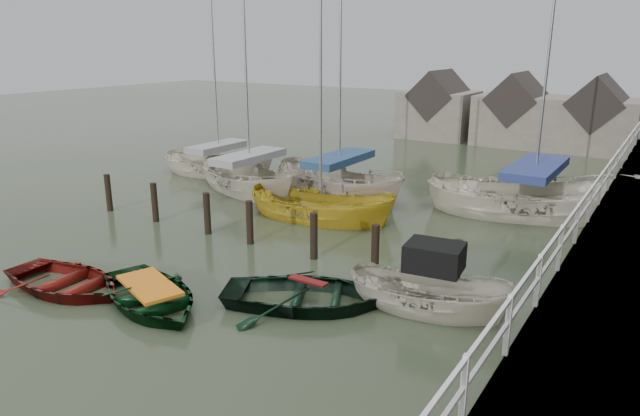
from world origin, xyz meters
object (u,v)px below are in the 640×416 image
Objects in this scene: sailboat_d at (531,213)px; sailboat_e at (220,174)px; sailboat_a at (250,190)px; sailboat_b at (339,194)px; rowboat_dkgreen at (308,306)px; sailboat_c at (320,218)px; rowboat_green at (151,306)px; motorboat at (429,306)px; rowboat_red at (67,290)px.

sailboat_d is 1.16× the size of sailboat_e.
sailboat_b reaches higher than sailboat_a.
sailboat_b is 0.98× the size of sailboat_d.
rowboat_dkgreen is 0.40× the size of sailboat_c.
sailboat_c is at bearing 22.77° from rowboat_green.
rowboat_dkgreen is 11.04m from sailboat_d.
sailboat_c is (-6.10, 4.78, -0.09)m from motorboat.
sailboat_a reaches higher than rowboat_green.
sailboat_a is 0.93× the size of sailboat_d.
sailboat_b is (-7.16, 7.87, -0.04)m from motorboat.
rowboat_dkgreen is 2.88m from motorboat.
motorboat is at bearing -129.82° from sailboat_e.
sailboat_d reaches higher than motorboat.
sailboat_d is at bearing -54.83° from sailboat_a.
rowboat_green is 0.31× the size of sailboat_d.
rowboat_red is 0.33× the size of sailboat_a.
rowboat_dkgreen is 14.76m from sailboat_e.
sailboat_d reaches higher than rowboat_red.
sailboat_c is 0.97× the size of sailboat_e.
sailboat_a is at bearing 47.13° from rowboat_green.
motorboat is 0.33× the size of sailboat_d.
rowboat_green is at bearing 177.24° from sailboat_c.
rowboat_green is 0.37× the size of sailboat_c.
rowboat_dkgreen is 0.39× the size of sailboat_e.
rowboat_green is 0.92× the size of motorboat.
sailboat_d is (5.94, 12.75, 0.06)m from rowboat_green.
rowboat_green is 14.08m from sailboat_e.
sailboat_d is (8.47, 13.30, 0.06)m from rowboat_red.
sailboat_d is (10.90, 2.94, -0.00)m from sailboat_a.
rowboat_red is at bearing 88.38° from rowboat_dkgreen.
sailboat_a is 3.63m from sailboat_e.
sailboat_e is (-6.77, 0.20, 0.00)m from sailboat_b.
sailboat_b is 1.14× the size of sailboat_e.
sailboat_a is 11.29m from sailboat_d.
rowboat_dkgreen is at bearing -36.95° from rowboat_green.
sailboat_e is (-11.39, 9.40, 0.07)m from rowboat_dkgreen.
motorboat is at bearing -100.87° from sailboat_a.
rowboat_dkgreen is at bearing -67.58° from rowboat_red.
sailboat_b is (-4.62, 9.20, 0.06)m from rowboat_dkgreen.
sailboat_c is (-3.55, 6.11, 0.02)m from rowboat_dkgreen.
sailboat_c is (2.17, 8.72, 0.02)m from rowboat_red.
rowboat_red is 8.98m from sailboat_c.
rowboat_green is 0.33× the size of sailboat_a.
rowboat_green is 0.31× the size of sailboat_b.
rowboat_red is at bearing 108.70° from motorboat.
rowboat_dkgreen is 0.33× the size of sailboat_d.
sailboat_e is at bearing 102.73° from sailboat_b.
sailboat_c is at bearing 4.03° from rowboat_dkgreen.
sailboat_d reaches higher than sailboat_b.
rowboat_green is 8.17m from sailboat_c.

